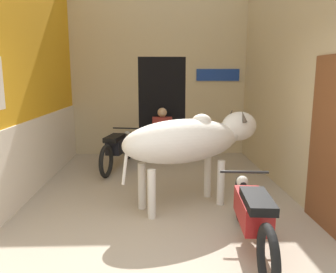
{
  "coord_description": "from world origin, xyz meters",
  "views": [
    {
      "loc": [
        -0.05,
        -2.82,
        1.85
      ],
      "look_at": [
        0.12,
        2.2,
        0.92
      ],
      "focal_mm": 35.0,
      "sensor_mm": 36.0,
      "label": 1
    }
  ],
  "objects_px": {
    "motorcycle_far": "(118,147)",
    "plastic_stool": "(146,147)",
    "motorcycle_near": "(252,214)",
    "shopkeeper_seated": "(162,133)",
    "cow": "(191,140)"
  },
  "relations": [
    {
      "from": "cow",
      "to": "plastic_stool",
      "type": "distance_m",
      "value": 3.11
    },
    {
      "from": "cow",
      "to": "plastic_stool",
      "type": "xyz_separation_m",
      "value": [
        -0.74,
        2.93,
        -0.74
      ]
    },
    {
      "from": "motorcycle_far",
      "to": "plastic_stool",
      "type": "distance_m",
      "value": 1.07
    },
    {
      "from": "cow",
      "to": "motorcycle_near",
      "type": "xyz_separation_m",
      "value": [
        0.53,
        -1.28,
        -0.54
      ]
    },
    {
      "from": "shopkeeper_seated",
      "to": "motorcycle_near",
      "type": "bearing_deg",
      "value": -77.58
    },
    {
      "from": "cow",
      "to": "motorcycle_far",
      "type": "bearing_deg",
      "value": 122.01
    },
    {
      "from": "motorcycle_near",
      "to": "plastic_stool",
      "type": "xyz_separation_m",
      "value": [
        -1.26,
        4.21,
        -0.19
      ]
    },
    {
      "from": "motorcycle_far",
      "to": "motorcycle_near",
      "type": "bearing_deg",
      "value": -61.5
    },
    {
      "from": "motorcycle_near",
      "to": "shopkeeper_seated",
      "type": "bearing_deg",
      "value": 102.42
    },
    {
      "from": "motorcycle_far",
      "to": "shopkeeper_seated",
      "type": "height_order",
      "value": "shopkeeper_seated"
    },
    {
      "from": "shopkeeper_seated",
      "to": "plastic_stool",
      "type": "xyz_separation_m",
      "value": [
        -0.38,
        0.19,
        -0.38
      ]
    },
    {
      "from": "plastic_stool",
      "to": "cow",
      "type": "bearing_deg",
      "value": -75.92
    },
    {
      "from": "motorcycle_near",
      "to": "plastic_stool",
      "type": "distance_m",
      "value": 4.4
    },
    {
      "from": "shopkeeper_seated",
      "to": "cow",
      "type": "bearing_deg",
      "value": -82.56
    },
    {
      "from": "motorcycle_near",
      "to": "plastic_stool",
      "type": "bearing_deg",
      "value": 106.7
    }
  ]
}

